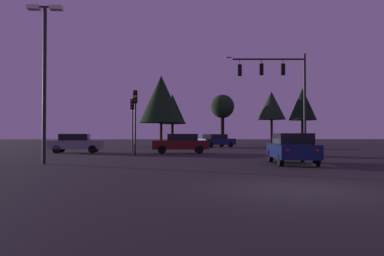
% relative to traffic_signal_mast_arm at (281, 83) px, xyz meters
% --- Properties ---
extents(ground_plane, '(168.00, 168.00, 0.00)m').
position_rel_traffic_signal_mast_arm_xyz_m(ground_plane, '(-5.09, 5.78, -5.56)').
color(ground_plane, '#262326').
rests_on(ground_plane, ground).
extents(traffic_signal_mast_arm, '(6.35, 0.60, 7.84)m').
position_rel_traffic_signal_mast_arm_xyz_m(traffic_signal_mast_arm, '(0.00, 0.00, 0.00)').
color(traffic_signal_mast_arm, '#232326').
rests_on(traffic_signal_mast_arm, ground).
extents(traffic_light_corner_left, '(0.32, 0.36, 4.54)m').
position_rel_traffic_signal_mast_arm_xyz_m(traffic_light_corner_left, '(-11.09, -2.76, -2.35)').
color(traffic_light_corner_left, '#232326').
rests_on(traffic_light_corner_left, ground).
extents(traffic_light_corner_right, '(0.34, 0.37, 4.54)m').
position_rel_traffic_signal_mast_arm_xyz_m(traffic_light_corner_right, '(-12.00, 3.39, -2.35)').
color(traffic_light_corner_right, '#232326').
rests_on(traffic_light_corner_right, ground).
extents(car_nearside_lane, '(2.19, 4.29, 1.52)m').
position_rel_traffic_signal_mast_arm_xyz_m(car_nearside_lane, '(-2.57, -10.52, -4.76)').
color(car_nearside_lane, '#0F1947').
rests_on(car_nearside_lane, ground).
extents(car_crossing_left, '(4.28, 2.04, 1.52)m').
position_rel_traffic_signal_mast_arm_xyz_m(car_crossing_left, '(-16.23, 1.32, -4.76)').
color(car_crossing_left, gray).
rests_on(car_crossing_left, ground).
extents(car_crossing_right, '(4.41, 1.81, 1.52)m').
position_rel_traffic_signal_mast_arm_xyz_m(car_crossing_right, '(-7.86, 0.24, -4.76)').
color(car_crossing_right, '#4C0F0F').
rests_on(car_crossing_right, ground).
extents(car_far_lane, '(4.77, 4.00, 1.52)m').
position_rel_traffic_signal_mast_arm_xyz_m(car_far_lane, '(-3.61, 13.37, -4.76)').
color(car_far_lane, '#0F1947').
rests_on(car_far_lane, ground).
extents(parking_lot_lamp_post, '(1.70, 0.36, 7.86)m').
position_rel_traffic_signal_mast_arm_xyz_m(parking_lot_lamp_post, '(-14.79, -9.94, -0.56)').
color(parking_lot_lamp_post, '#232326').
rests_on(parking_lot_lamp_post, ground).
extents(tree_behind_sign, '(5.30, 5.30, 8.71)m').
position_rel_traffic_signal_mast_arm_xyz_m(tree_behind_sign, '(-9.98, 16.28, 0.25)').
color(tree_behind_sign, black).
rests_on(tree_behind_sign, ground).
extents(tree_left_far, '(3.81, 3.81, 7.19)m').
position_rel_traffic_signal_mast_arm_xyz_m(tree_left_far, '(-8.65, 23.18, -0.50)').
color(tree_left_far, black).
rests_on(tree_left_far, ground).
extents(tree_center_horizon, '(4.02, 4.02, 7.67)m').
position_rel_traffic_signal_mast_arm_xyz_m(tree_center_horizon, '(5.55, 23.35, 0.07)').
color(tree_center_horizon, black).
rests_on(tree_center_horizon, ground).
extents(tree_right_cluster, '(3.60, 3.60, 7.63)m').
position_rel_traffic_signal_mast_arm_xyz_m(tree_right_cluster, '(8.54, 19.04, -0.08)').
color(tree_right_cluster, black).
rests_on(tree_right_cluster, ground).
extents(tree_lot_edge, '(3.41, 3.41, 7.27)m').
position_rel_traffic_signal_mast_arm_xyz_m(tree_lot_edge, '(-1.40, 24.25, -0.09)').
color(tree_lot_edge, black).
rests_on(tree_lot_edge, ground).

